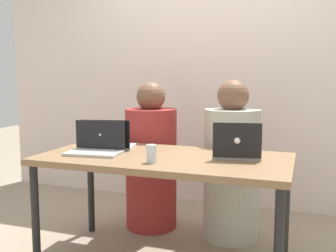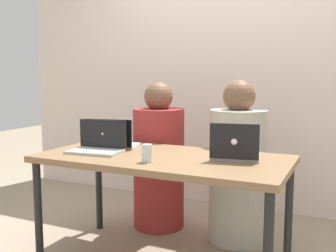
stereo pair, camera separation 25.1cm
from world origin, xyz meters
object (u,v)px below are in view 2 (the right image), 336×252
(laptop_front_left, at_px, (98,145))
(laptop_back_left, at_px, (112,141))
(laptop_back_right, at_px, (235,151))
(person_on_right, at_px, (237,170))
(person_on_left, at_px, (159,163))
(water_glass_center, at_px, (146,154))

(laptop_front_left, relative_size, laptop_back_left, 0.97)
(laptop_front_left, relative_size, laptop_back_right, 1.13)
(person_on_right, xyz_separation_m, laptop_front_left, (-0.77, -0.66, 0.24))
(person_on_left, xyz_separation_m, laptop_back_right, (0.77, -0.50, 0.25))
(laptop_back_right, height_order, water_glass_center, laptop_back_right)
(water_glass_center, bearing_deg, person_on_left, 111.91)
(laptop_back_right, distance_m, water_glass_center, 0.53)
(laptop_back_left, bearing_deg, laptop_back_right, 166.49)
(person_on_left, xyz_separation_m, person_on_right, (0.65, 0.00, 0.01))
(person_on_right, distance_m, laptop_back_left, 0.94)
(laptop_front_left, height_order, laptop_back_right, laptop_back_right)
(laptop_back_right, bearing_deg, water_glass_center, 22.60)
(person_on_left, relative_size, laptop_back_left, 3.11)
(laptop_front_left, bearing_deg, laptop_back_left, 85.94)
(person_on_left, distance_m, laptop_back_right, 0.95)
(laptop_back_right, bearing_deg, laptop_back_left, -12.06)
(person_on_left, bearing_deg, laptop_back_right, 133.91)
(water_glass_center, bearing_deg, laptop_back_right, 33.24)
(person_on_left, bearing_deg, person_on_right, 167.16)
(laptop_back_right, relative_size, laptop_back_left, 0.86)
(laptop_back_right, bearing_deg, person_on_left, -43.89)
(laptop_front_left, relative_size, water_glass_center, 3.46)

